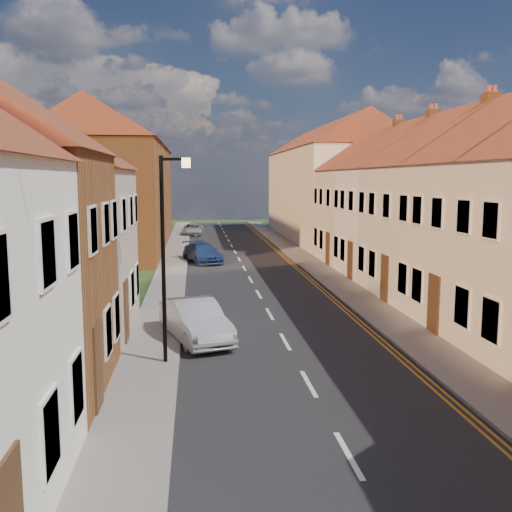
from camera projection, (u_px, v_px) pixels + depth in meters
name	position (u px, v px, depth m)	size (l,w,h in m)	color
road	(259.00, 294.00, 27.11)	(7.00, 90.00, 0.02)	black
pavement_left	(165.00, 295.00, 26.63)	(1.80, 90.00, 0.12)	slate
pavement_right	(349.00, 291.00, 27.57)	(1.80, 90.00, 0.12)	slate
cottage_r_pink	(461.00, 200.00, 26.41)	(8.30, 6.00, 9.00)	#F1ECCB
cottage_r_white_far	(416.00, 197.00, 31.73)	(8.30, 5.20, 9.00)	white
cottage_r_cream_far	(384.00, 194.00, 37.05)	(8.30, 6.00, 9.00)	#F1ECCB
cottage_l_pink	(9.00, 211.00, 19.47)	(8.30, 6.30, 8.80)	tan
block_right_far	(329.00, 181.00, 52.01)	(8.30, 24.20, 10.50)	#F1ECCB
block_left_far	(114.00, 181.00, 45.11)	(8.30, 24.20, 10.50)	brown
lamppost	(166.00, 247.00, 16.37)	(0.88, 0.15, 6.00)	black
car_mid	(195.00, 321.00, 19.32)	(1.48, 4.23, 1.39)	#B9BBC1
car_far	(202.00, 253.00, 37.54)	(1.77, 4.35, 1.26)	navy
car_distant	(193.00, 229.00, 55.71)	(1.89, 4.10, 1.14)	silver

